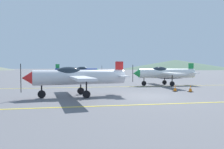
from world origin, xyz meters
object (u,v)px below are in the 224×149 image
object	(u,v)px
car_sedan	(171,73)
traffic_cone_front	(190,88)
airplane_near	(77,77)
airplane_far	(78,71)
airplane_mid	(164,73)
traffic_cone_side	(175,88)

from	to	relation	value
car_sedan	traffic_cone_front	size ratio (longest dim) A/B	7.90
airplane_near	airplane_far	distance (m)	18.02
airplane_near	airplane_mid	xyz separation A→B (m)	(9.82, 7.26, 0.00)
airplane_mid	traffic_cone_front	size ratio (longest dim) A/B	14.17
traffic_cone_side	airplane_mid	bearing A→B (deg)	75.02
airplane_far	airplane_mid	bearing A→B (deg)	-48.89
airplane_near	car_sedan	distance (m)	27.71
car_sedan	traffic_cone_front	xyz separation A→B (m)	(-8.02, -20.43, -0.56)
traffic_cone_front	traffic_cone_side	xyz separation A→B (m)	(-1.09, 0.58, 0.00)
airplane_near	car_sedan	size ratio (longest dim) A/B	1.80
car_sedan	traffic_cone_side	xyz separation A→B (m)	(-9.11, -19.85, -0.56)
car_sedan	traffic_cone_side	distance (m)	21.85
airplane_near	airplane_far	bearing A→B (deg)	88.61
traffic_cone_front	traffic_cone_side	world-z (taller)	same
airplane_near	car_sedan	bearing A→B (deg)	51.00
traffic_cone_side	car_sedan	bearing A→B (deg)	65.34
airplane_near	airplane_far	world-z (taller)	same
airplane_near	car_sedan	world-z (taller)	airplane_near
airplane_far	traffic_cone_side	world-z (taller)	airplane_far
airplane_far	traffic_cone_front	xyz separation A→B (m)	(8.98, -16.91, -1.12)
airplane_mid	traffic_cone_front	distance (m)	6.27
airplane_far	traffic_cone_side	xyz separation A→B (m)	(7.89, -16.33, -1.12)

